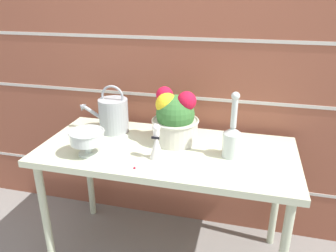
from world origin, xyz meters
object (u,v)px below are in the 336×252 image
(watering_can, at_px, (113,115))
(figurine_vase, at_px, (157,145))
(flower_planter, at_px, (175,118))
(crystal_pedestal_bowl, at_px, (87,138))
(glass_decanter, at_px, (232,138))

(watering_can, distance_m, figurine_vase, 0.45)
(flower_planter, relative_size, figurine_vase, 1.64)
(crystal_pedestal_bowl, bearing_deg, glass_decanter, 12.50)
(flower_planter, distance_m, glass_decanter, 0.35)
(watering_can, bearing_deg, figurine_vase, -38.08)
(figurine_vase, bearing_deg, glass_decanter, 17.25)
(flower_planter, bearing_deg, watering_can, 172.41)
(flower_planter, relative_size, glass_decanter, 0.89)
(crystal_pedestal_bowl, bearing_deg, watering_can, 88.62)
(glass_decanter, bearing_deg, figurine_vase, -162.75)
(crystal_pedestal_bowl, relative_size, figurine_vase, 0.97)
(figurine_vase, bearing_deg, watering_can, 141.92)
(figurine_vase, bearing_deg, flower_planter, 79.31)
(watering_can, bearing_deg, crystal_pedestal_bowl, -91.38)
(watering_can, xyz_separation_m, crystal_pedestal_bowl, (-0.01, -0.32, -0.01))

